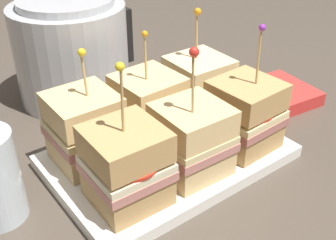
{
  "coord_description": "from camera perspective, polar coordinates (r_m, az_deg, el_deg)",
  "views": [
    {
      "loc": [
        -0.3,
        -0.39,
        0.37
      ],
      "look_at": [
        0.0,
        0.0,
        0.07
      ],
      "focal_mm": 45.0,
      "sensor_mm": 36.0,
      "label": 1
    }
  ],
  "objects": [
    {
      "name": "serving_platter",
      "position": [
        0.61,
        -0.0,
        -4.94
      ],
      "size": [
        0.33,
        0.22,
        0.02
      ],
      "color": "white",
      "rests_on": "ground_plane"
    },
    {
      "name": "sandwich_front_left",
      "position": [
        0.5,
        -5.65,
        -6.24
      ],
      "size": [
        0.09,
        0.09,
        0.18
      ],
      "color": "tan",
      "rests_on": "serving_platter"
    },
    {
      "name": "sandwich_back_center",
      "position": [
        0.61,
        -2.7,
        1.59
      ],
      "size": [
        0.09,
        0.09,
        0.17
      ],
      "color": "#DBB77A",
      "rests_on": "serving_platter"
    },
    {
      "name": "ground_plane",
      "position": [
        0.61,
        -0.0,
        -5.61
      ],
      "size": [
        6.0,
        6.0,
        0.0
      ],
      "primitive_type": "plane",
      "color": "#4C4238"
    },
    {
      "name": "sandwich_front_right",
      "position": [
        0.6,
        10.35,
        0.71
      ],
      "size": [
        0.09,
        0.09,
        0.18
      ],
      "color": "tan",
      "rests_on": "serving_platter"
    },
    {
      "name": "sandwich_front_center",
      "position": [
        0.54,
        3.09,
        -2.7
      ],
      "size": [
        0.09,
        0.09,
        0.18
      ],
      "color": "#DBB77A",
      "rests_on": "serving_platter"
    },
    {
      "name": "napkin_stack",
      "position": [
        0.79,
        14.61,
        3.41
      ],
      "size": [
        0.13,
        0.13,
        0.02
      ],
      "color": "red",
      "rests_on": "ground_plane"
    },
    {
      "name": "sandwich_back_left",
      "position": [
        0.57,
        -11.2,
        -1.18
      ],
      "size": [
        0.09,
        0.09,
        0.16
      ],
      "color": "#DBB77A",
      "rests_on": "serving_platter"
    },
    {
      "name": "sandwich_back_right",
      "position": [
        0.66,
        4.15,
        4.32
      ],
      "size": [
        0.09,
        0.09,
        0.18
      ],
      "color": "beige",
      "rests_on": "serving_platter"
    },
    {
      "name": "kettle_steel",
      "position": [
        0.76,
        -12.87,
        9.12
      ],
      "size": [
        0.22,
        0.2,
        0.2
      ],
      "color": "#B7BABF",
      "rests_on": "ground_plane"
    }
  ]
}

